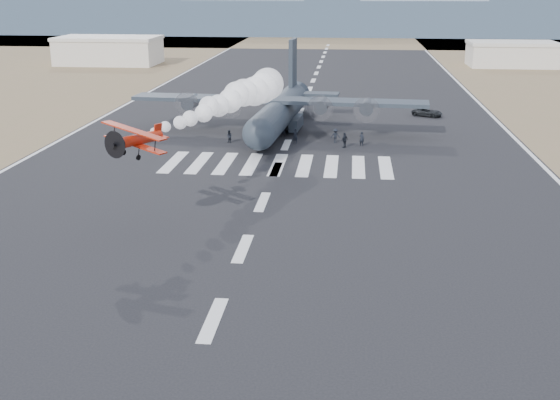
% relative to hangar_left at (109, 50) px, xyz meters
% --- Properties ---
extents(scrub_far, '(500.00, 80.00, 0.00)m').
position_rel_hangar_left_xyz_m(scrub_far, '(52.00, 85.00, -3.41)').
color(scrub_far, olive).
rests_on(scrub_far, ground).
extents(runway_markings, '(60.00, 260.00, 0.01)m').
position_rel_hangar_left_xyz_m(runway_markings, '(52.00, -85.00, -3.40)').
color(runway_markings, silver).
rests_on(runway_markings, ground).
extents(ridge_seg_b, '(150.00, 50.00, 15.00)m').
position_rel_hangar_left_xyz_m(ridge_seg_b, '(-78.00, 115.00, 4.09)').
color(ridge_seg_b, '#8698AB').
rests_on(ridge_seg_b, ground).
extents(ridge_seg_c, '(150.00, 50.00, 17.00)m').
position_rel_hangar_left_xyz_m(ridge_seg_c, '(-13.00, 115.00, 5.09)').
color(ridge_seg_c, '#8698AB').
rests_on(ridge_seg_c, ground).
extents(ridge_seg_d, '(150.00, 50.00, 13.00)m').
position_rel_hangar_left_xyz_m(ridge_seg_d, '(52.00, 115.00, 3.09)').
color(ridge_seg_d, '#8698AB').
rests_on(ridge_seg_d, ground).
extents(ridge_seg_e, '(150.00, 50.00, 15.00)m').
position_rel_hangar_left_xyz_m(ridge_seg_e, '(117.00, 115.00, 4.09)').
color(ridge_seg_e, '#8698AB').
rests_on(ridge_seg_e, ground).
extents(hangar_left, '(24.50, 14.50, 6.70)m').
position_rel_hangar_left_xyz_m(hangar_left, '(0.00, 0.00, 0.00)').
color(hangar_left, beige).
rests_on(hangar_left, ground).
extents(hangar_right, '(20.50, 12.50, 5.90)m').
position_rel_hangar_left_xyz_m(hangar_right, '(98.00, 5.00, -0.40)').
color(hangar_right, beige).
rests_on(hangar_right, ground).
extents(aerobatic_biplane, '(6.10, 5.64, 2.71)m').
position_rel_hangar_left_xyz_m(aerobatic_biplane, '(43.05, -117.64, 4.27)').
color(aerobatic_biplane, '#AA2C0B').
extents(smoke_trail, '(8.49, 29.81, 3.83)m').
position_rel_hangar_left_xyz_m(smoke_trail, '(48.57, -93.23, 4.48)').
color(smoke_trail, white).
extents(transport_aircraft, '(39.97, 32.88, 11.54)m').
position_rel_hangar_left_xyz_m(transport_aircraft, '(50.33, -75.98, -0.43)').
color(transport_aircraft, '#222A33').
rests_on(transport_aircraft, ground).
extents(support_vehicle, '(5.02, 3.80, 1.27)m').
position_rel_hangar_left_xyz_m(support_vehicle, '(71.55, -63.38, -2.77)').
color(support_vehicle, black).
rests_on(support_vehicle, ground).
extents(crew_a, '(0.76, 0.66, 1.84)m').
position_rel_hangar_left_xyz_m(crew_a, '(53.05, -84.02, -2.49)').
color(crew_a, black).
rests_on(crew_a, ground).
extents(crew_b, '(0.78, 0.98, 1.76)m').
position_rel_hangar_left_xyz_m(crew_b, '(46.71, -84.06, -2.53)').
color(crew_b, black).
rests_on(crew_b, ground).
extents(crew_c, '(1.26, 0.75, 1.84)m').
position_rel_hangar_left_xyz_m(crew_c, '(58.10, -83.18, -2.49)').
color(crew_c, black).
rests_on(crew_c, ground).
extents(crew_d, '(1.13, 1.22, 1.89)m').
position_rel_hangar_left_xyz_m(crew_d, '(59.32, -85.81, -2.46)').
color(crew_d, black).
rests_on(crew_d, ground).
extents(crew_e, '(1.01, 0.94, 1.77)m').
position_rel_hangar_left_xyz_m(crew_e, '(49.01, -85.42, -2.52)').
color(crew_e, black).
rests_on(crew_e, ground).
extents(crew_f, '(1.68, 0.79, 1.74)m').
position_rel_hangar_left_xyz_m(crew_f, '(51.14, -80.15, -2.54)').
color(crew_f, black).
rests_on(crew_f, ground).
extents(crew_g, '(0.84, 0.80, 1.81)m').
position_rel_hangar_left_xyz_m(crew_g, '(61.43, -84.59, -2.50)').
color(crew_g, black).
rests_on(crew_g, ground).
extents(crew_h, '(0.92, 0.88, 1.63)m').
position_rel_hangar_left_xyz_m(crew_h, '(44.66, -84.58, -2.59)').
color(crew_h, black).
rests_on(crew_h, ground).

